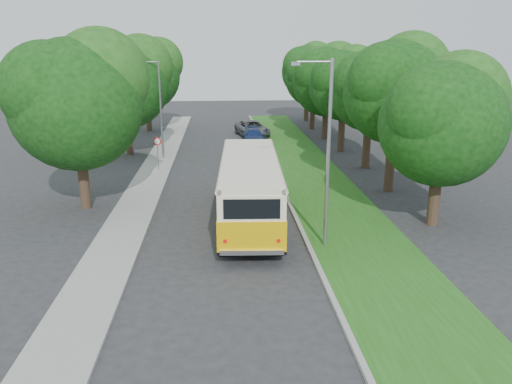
{
  "coord_description": "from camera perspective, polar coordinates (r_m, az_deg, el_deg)",
  "views": [
    {
      "loc": [
        -0.16,
        -22.44,
        8.41
      ],
      "look_at": [
        1.57,
        1.22,
        1.5
      ],
      "focal_mm": 35.0,
      "sensor_mm": 36.0,
      "label": 1
    }
  ],
  "objects": [
    {
      "name": "car_white",
      "position": [
        38.1,
        -0.61,
        4.51
      ],
      "size": [
        1.81,
        4.16,
        1.33
      ],
      "primitive_type": "imported",
      "rotation": [
        0.0,
        0.0,
        -0.1
      ],
      "color": "white",
      "rests_on": "ground"
    },
    {
      "name": "car_grey",
      "position": [
        48.93,
        -0.42,
        7.25
      ],
      "size": [
        3.52,
        5.89,
        1.53
      ],
      "primitive_type": "imported",
      "rotation": [
        0.0,
        0.0,
        0.19
      ],
      "color": "#565A5D",
      "rests_on": "ground"
    },
    {
      "name": "car_blue",
      "position": [
        45.36,
        -0.3,
        6.38
      ],
      "size": [
        1.9,
        4.46,
        1.28
      ],
      "primitive_type": "imported",
      "rotation": [
        0.0,
        0.0,
        0.02
      ],
      "color": "navy",
      "rests_on": "ground"
    },
    {
      "name": "ground",
      "position": [
        23.96,
        -3.54,
        -4.34
      ],
      "size": [
        120.0,
        120.0,
        0.0
      ],
      "primitive_type": "plane",
      "color": "#29292C",
      "rests_on": "ground"
    },
    {
      "name": "sidewalk",
      "position": [
        29.05,
        -13.19,
        -0.9
      ],
      "size": [
        2.2,
        70.0,
        0.12
      ],
      "primitive_type": "cube",
      "color": "gray",
      "rests_on": "ground"
    },
    {
      "name": "car_silver",
      "position": [
        34.39,
        -1.5,
        3.29
      ],
      "size": [
        2.96,
        4.48,
        1.42
      ],
      "primitive_type": "imported",
      "rotation": [
        0.0,
        0.0,
        0.34
      ],
      "color": "#AEADB2",
      "rests_on": "ground"
    },
    {
      "name": "grass_verge",
      "position": [
        29.32,
        8.03,
        -0.46
      ],
      "size": [
        4.5,
        70.0,
        0.13
      ],
      "primitive_type": "cube",
      "color": "#275216",
      "rests_on": "ground"
    },
    {
      "name": "curb",
      "position": [
        28.92,
        3.47,
        -0.54
      ],
      "size": [
        0.2,
        70.0,
        0.15
      ],
      "primitive_type": "cube",
      "color": "gray",
      "rests_on": "ground"
    },
    {
      "name": "lamppost_near",
      "position": [
        20.8,
        8.05,
        4.88
      ],
      "size": [
        1.71,
        0.16,
        8.0
      ],
      "color": "gray",
      "rests_on": "ground"
    },
    {
      "name": "lamppost_far",
      "position": [
        38.94,
        -11.0,
        9.62
      ],
      "size": [
        1.71,
        0.16,
        7.5
      ],
      "color": "gray",
      "rests_on": "ground"
    },
    {
      "name": "vintage_bus",
      "position": [
        24.48,
        -0.7,
        0.19
      ],
      "size": [
        3.36,
        11.17,
        3.28
      ],
      "primitive_type": null,
      "rotation": [
        0.0,
        0.0,
        -0.05
      ],
      "color": "#F1B907",
      "rests_on": "ground"
    },
    {
      "name": "treeline",
      "position": [
        40.64,
        0.51,
        12.74
      ],
      "size": [
        24.27,
        41.91,
        9.46
      ],
      "color": "#332319",
      "rests_on": "ground"
    },
    {
      "name": "warning_sign",
      "position": [
        35.33,
        -11.2,
        5.0
      ],
      "size": [
        0.56,
        0.1,
        2.5
      ],
      "color": "gray",
      "rests_on": "ground"
    }
  ]
}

